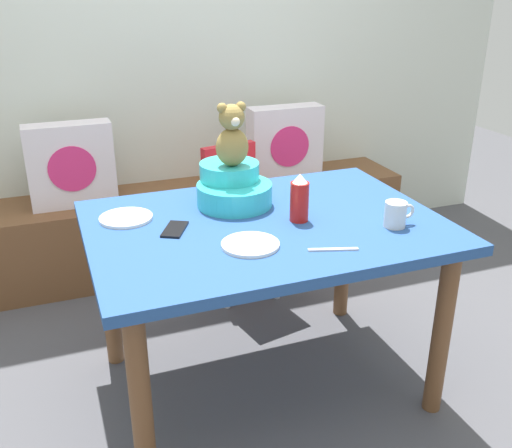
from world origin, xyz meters
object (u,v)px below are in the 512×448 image
(coffee_mug, at_px, (396,214))
(dinner_plate_far, at_px, (126,218))
(pillow_floral_right, at_px, (285,144))
(dinner_plate_near, at_px, (250,245))
(ketchup_bottle, at_px, (299,199))
(teddy_bear, at_px, (232,136))
(highchair, at_px, (242,201))
(dining_table, at_px, (265,246))
(pillow_floral_left, at_px, (71,165))
(infant_seat_teal, at_px, (233,187))
(cell_phone, at_px, (175,229))

(coffee_mug, relative_size, dinner_plate_far, 0.60)
(pillow_floral_right, relative_size, dinner_plate_near, 2.20)
(pillow_floral_right, xyz_separation_m, ketchup_bottle, (-0.48, -1.23, 0.15))
(teddy_bear, bearing_deg, dinner_plate_far, -177.83)
(highchair, xyz_separation_m, dinner_plate_far, (-0.66, -0.58, 0.22))
(dinner_plate_near, bearing_deg, coffee_mug, -2.63)
(dining_table, xyz_separation_m, ketchup_bottle, (0.12, -0.03, 0.19))
(dinner_plate_near, bearing_deg, pillow_floral_left, 109.61)
(pillow_floral_right, bearing_deg, highchair, -135.25)
(pillow_floral_left, bearing_deg, ketchup_bottle, -58.97)
(ketchup_bottle, relative_size, dinner_plate_near, 0.92)
(ketchup_bottle, height_order, dinner_plate_far, ketchup_bottle)
(teddy_bear, bearing_deg, pillow_floral_right, 56.38)
(ketchup_bottle, distance_m, coffee_mug, 0.36)
(pillow_floral_right, relative_size, infant_seat_teal, 1.33)
(infant_seat_teal, distance_m, coffee_mug, 0.65)
(ketchup_bottle, relative_size, coffee_mug, 1.54)
(cell_phone, bearing_deg, infant_seat_teal, -119.31)
(teddy_bear, bearing_deg, ketchup_bottle, -55.60)
(dinner_plate_near, relative_size, dinner_plate_far, 1.00)
(pillow_floral_left, distance_m, dining_table, 1.35)
(teddy_bear, distance_m, coffee_mug, 0.69)
(infant_seat_teal, distance_m, cell_phone, 0.34)
(dining_table, xyz_separation_m, cell_phone, (-0.34, 0.04, 0.10))
(coffee_mug, bearing_deg, dinner_plate_near, 177.37)
(coffee_mug, distance_m, dinner_plate_near, 0.56)
(highchair, height_order, teddy_bear, teddy_bear)
(dining_table, bearing_deg, coffee_mug, -25.96)
(dining_table, relative_size, cell_phone, 9.11)
(infant_seat_teal, bearing_deg, pillow_floral_left, 120.11)
(highchair, relative_size, dinner_plate_far, 3.95)
(coffee_mug, xyz_separation_m, cell_phone, (-0.77, 0.25, -0.04))
(infant_seat_teal, xyz_separation_m, ketchup_bottle, (0.18, -0.26, 0.02))
(pillow_floral_left, relative_size, teddy_bear, 1.76)
(pillow_floral_left, height_order, highchair, pillow_floral_left)
(ketchup_bottle, xyz_separation_m, dinner_plate_far, (-0.61, 0.24, -0.08))
(infant_seat_teal, distance_m, dinner_plate_far, 0.44)
(ketchup_bottle, relative_size, dinner_plate_far, 0.92)
(highchair, relative_size, infant_seat_teal, 2.39)
(pillow_floral_left, bearing_deg, dinner_plate_far, -82.31)
(pillow_floral_left, xyz_separation_m, highchair, (0.80, -0.42, -0.16))
(ketchup_bottle, height_order, coffee_mug, ketchup_bottle)
(infant_seat_teal, relative_size, ketchup_bottle, 1.78)
(highchair, bearing_deg, infant_seat_teal, -112.35)
(ketchup_bottle, height_order, dinner_plate_near, ketchup_bottle)
(teddy_bear, bearing_deg, infant_seat_teal, 90.00)
(pillow_floral_right, xyz_separation_m, dinner_plate_far, (-1.08, -0.99, 0.07))
(ketchup_bottle, xyz_separation_m, coffee_mug, (0.31, -0.18, -0.04))
(teddy_bear, xyz_separation_m, cell_phone, (-0.28, -0.18, -0.27))
(ketchup_bottle, bearing_deg, dinner_plate_far, 158.49)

